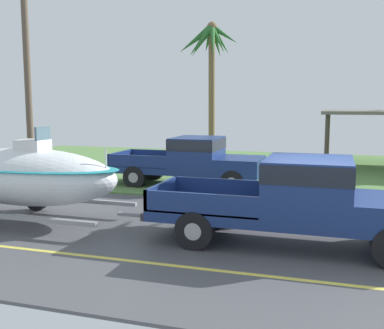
{
  "coord_description": "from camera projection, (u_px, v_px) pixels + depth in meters",
  "views": [
    {
      "loc": [
        0.16,
        -9.48,
        3.0
      ],
      "look_at": [
        -3.27,
        1.44,
        1.45
      ],
      "focal_mm": 42.81,
      "sensor_mm": 36.0,
      "label": 1
    }
  ],
  "objects": [
    {
      "name": "parked_pickup_background",
      "position": [
        196.0,
        159.0,
        16.26
      ],
      "size": [
        5.58,
        2.04,
        1.79
      ],
      "color": "navy",
      "rests_on": "ground"
    },
    {
      "name": "ground",
      "position": [
        329.0,
        183.0,
        17.34
      ],
      "size": [
        36.0,
        22.0,
        0.11
      ],
      "color": "#4C4C51"
    },
    {
      "name": "utility_pole",
      "position": [
        27.0,
        72.0,
        16.56
      ],
      "size": [
        0.24,
        1.8,
        7.87
      ],
      "color": "brown",
      "rests_on": "ground"
    },
    {
      "name": "boat_on_trailer",
      "position": [
        25.0,
        176.0,
        11.54
      ],
      "size": [
        6.28,
        2.42,
        2.42
      ],
      "color": "gray",
      "rests_on": "ground"
    },
    {
      "name": "palm_tree_far_right",
      "position": [
        209.0,
        53.0,
        22.18
      ],
      "size": [
        3.07,
        3.14,
        6.88
      ],
      "color": "brown",
      "rests_on": "ground"
    },
    {
      "name": "pickup_truck_towing",
      "position": [
        306.0,
        198.0,
        9.51
      ],
      "size": [
        6.0,
        2.02,
        1.87
      ],
      "color": "navy",
      "rests_on": "ground"
    }
  ]
}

